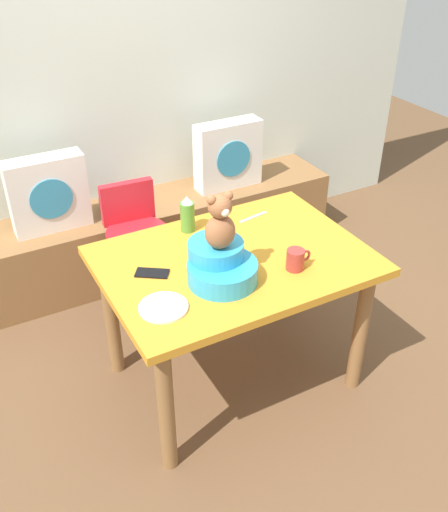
% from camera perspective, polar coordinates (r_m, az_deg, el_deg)
% --- Properties ---
extents(ground_plane, '(8.00, 8.00, 0.00)m').
position_cam_1_polar(ground_plane, '(3.08, 0.91, -11.74)').
color(ground_plane, brown).
extents(back_wall, '(4.40, 0.10, 2.60)m').
position_cam_1_polar(back_wall, '(3.62, -10.80, 18.66)').
color(back_wall, silver).
rests_on(back_wall, ground_plane).
extents(window_bench, '(2.60, 0.44, 0.46)m').
position_cam_1_polar(window_bench, '(3.79, -7.80, 2.01)').
color(window_bench, olive).
rests_on(window_bench, ground_plane).
extents(pillow_floral_left, '(0.44, 0.15, 0.44)m').
position_cam_1_polar(pillow_floral_left, '(3.44, -17.03, 5.89)').
color(pillow_floral_left, white).
rests_on(pillow_floral_left, window_bench).
extents(pillow_floral_right, '(0.44, 0.15, 0.44)m').
position_cam_1_polar(pillow_floral_right, '(3.80, 0.41, 9.97)').
color(pillow_floral_right, white).
rests_on(pillow_floral_right, window_bench).
extents(book_stack, '(0.20, 0.14, 0.08)m').
position_cam_1_polar(book_stack, '(3.62, -10.44, 5.05)').
color(book_stack, '#746EB4').
rests_on(book_stack, window_bench).
extents(dining_table, '(1.20, 0.86, 0.74)m').
position_cam_1_polar(dining_table, '(2.67, 1.02, -2.15)').
color(dining_table, orange).
rests_on(dining_table, ground_plane).
extents(highchair, '(0.34, 0.46, 0.79)m').
position_cam_1_polar(highchair, '(3.23, -8.67, 2.02)').
color(highchair, red).
rests_on(highchair, ground_plane).
extents(infant_seat_teal, '(0.30, 0.33, 0.16)m').
position_cam_1_polar(infant_seat_teal, '(2.43, -0.38, -0.89)').
color(infant_seat_teal, '#2E9DD0').
rests_on(infant_seat_teal, dining_table).
extents(teddy_bear, '(0.13, 0.12, 0.25)m').
position_cam_1_polar(teddy_bear, '(2.32, -0.39, 3.33)').
color(teddy_bear, '#9E603A').
rests_on(teddy_bear, infant_seat_teal).
extents(ketchup_bottle, '(0.07, 0.07, 0.18)m').
position_cam_1_polar(ketchup_bottle, '(2.78, -3.65, 4.12)').
color(ketchup_bottle, '#4C8C33').
rests_on(ketchup_bottle, dining_table).
extents(coffee_mug, '(0.12, 0.08, 0.09)m').
position_cam_1_polar(coffee_mug, '(2.53, 7.13, -0.33)').
color(coffee_mug, '#9E332D').
rests_on(coffee_mug, dining_table).
extents(dinner_plate_near, '(0.20, 0.20, 0.01)m').
position_cam_1_polar(dinner_plate_near, '(2.31, -6.03, -5.08)').
color(dinner_plate_near, white).
rests_on(dinner_plate_near, dining_table).
extents(cell_phone, '(0.16, 0.14, 0.01)m').
position_cam_1_polar(cell_phone, '(2.52, -7.14, -1.69)').
color(cell_phone, black).
rests_on(cell_phone, dining_table).
extents(table_fork, '(0.17, 0.04, 0.01)m').
position_cam_1_polar(table_fork, '(2.93, 2.92, 3.87)').
color(table_fork, silver).
rests_on(table_fork, dining_table).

